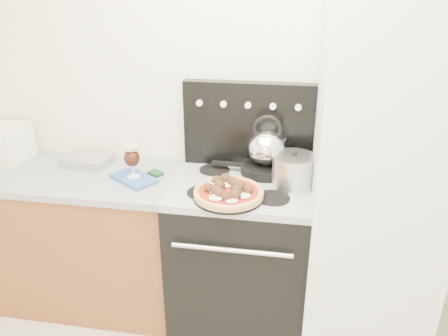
% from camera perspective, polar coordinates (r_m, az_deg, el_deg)
% --- Properties ---
extents(room_shell, '(3.52, 3.01, 2.52)m').
position_cam_1_polar(room_shell, '(1.50, -5.00, -4.72)').
color(room_shell, beige).
rests_on(room_shell, ground).
extents(base_cabinet, '(1.45, 0.60, 0.86)m').
position_cam_1_polar(base_cabinet, '(2.99, -19.52, -8.64)').
color(base_cabinet, brown).
rests_on(base_cabinet, ground).
extents(countertop, '(1.48, 0.63, 0.04)m').
position_cam_1_polar(countertop, '(2.79, -20.75, -0.76)').
color(countertop, '#979799').
rests_on(countertop, base_cabinet).
extents(stove_body, '(0.76, 0.65, 0.88)m').
position_cam_1_polar(stove_body, '(2.65, 2.14, -11.42)').
color(stove_body, black).
rests_on(stove_body, ground).
extents(cooktop, '(0.76, 0.65, 0.04)m').
position_cam_1_polar(cooktop, '(2.41, 2.30, -2.43)').
color(cooktop, '#ADADB2').
rests_on(cooktop, stove_body).
extents(backguard, '(0.76, 0.08, 0.50)m').
position_cam_1_polar(backguard, '(2.57, 3.21, 5.67)').
color(backguard, black).
rests_on(backguard, cooktop).
extents(fridge, '(0.64, 0.68, 1.90)m').
position_cam_1_polar(fridge, '(2.39, 19.12, -2.72)').
color(fridge, silver).
rests_on(fridge, ground).
extents(foil_sheet, '(0.30, 0.24, 0.06)m').
position_cam_1_polar(foil_sheet, '(2.81, -17.42, 0.98)').
color(foil_sheet, silver).
rests_on(foil_sheet, countertop).
extents(oven_mitt, '(0.30, 0.27, 0.02)m').
position_cam_1_polar(oven_mitt, '(2.53, -11.71, -1.36)').
color(oven_mitt, '#345BB0').
rests_on(oven_mitt, countertop).
extents(beer_glass, '(0.10, 0.10, 0.19)m').
position_cam_1_polar(beer_glass, '(2.49, -11.91, 0.88)').
color(beer_glass, black).
rests_on(beer_glass, oven_mitt).
extents(pizza_pan, '(0.43, 0.43, 0.01)m').
position_cam_1_polar(pizza_pan, '(2.24, 0.59, -3.78)').
color(pizza_pan, black).
rests_on(pizza_pan, cooktop).
extents(pizza, '(0.44, 0.44, 0.05)m').
position_cam_1_polar(pizza, '(2.23, 0.60, -3.06)').
color(pizza, gold).
rests_on(pizza, pizza_pan).
extents(skillet, '(0.31, 0.31, 0.05)m').
position_cam_1_polar(skillet, '(2.53, 5.46, -0.08)').
color(skillet, black).
rests_on(skillet, cooktop).
extents(tea_kettle, '(0.28, 0.28, 0.25)m').
position_cam_1_polar(tea_kettle, '(2.48, 5.59, 3.08)').
color(tea_kettle, silver).
rests_on(tea_kettle, skillet).
extents(stock_pot, '(0.25, 0.25, 0.17)m').
position_cam_1_polar(stock_pot, '(2.37, 9.00, -0.44)').
color(stock_pot, silver).
rests_on(stock_pot, cooktop).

